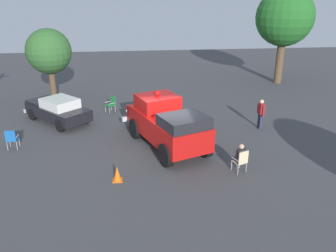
{
  "coord_description": "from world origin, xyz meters",
  "views": [
    {
      "loc": [
        -14.94,
        1.58,
        7.16
      ],
      "look_at": [
        0.38,
        -0.21,
        1.09
      ],
      "focal_mm": 36.72,
      "sensor_mm": 36.0,
      "label": 1
    }
  ],
  "objects_px": {
    "lawn_chair_by_car": "(11,138)",
    "spectator_standing": "(261,112)",
    "lawn_chair_spare": "(111,103)",
    "spectator_seated": "(239,156)",
    "traffic_cone": "(117,174)",
    "lawn_chair_near_truck": "(241,160)",
    "vintage_fire_truck": "(166,122)",
    "classic_hot_rod": "(57,109)",
    "oak_tree_right": "(285,18)",
    "oak_tree_left": "(49,52)"
  },
  "relations": [
    {
      "from": "lawn_chair_by_car",
      "to": "spectator_standing",
      "type": "height_order",
      "value": "spectator_standing"
    },
    {
      "from": "spectator_standing",
      "to": "lawn_chair_spare",
      "type": "bearing_deg",
      "value": 65.03
    },
    {
      "from": "spectator_seated",
      "to": "traffic_cone",
      "type": "distance_m",
      "value": 5.13
    },
    {
      "from": "lawn_chair_by_car",
      "to": "spectator_seated",
      "type": "height_order",
      "value": "spectator_seated"
    },
    {
      "from": "lawn_chair_near_truck",
      "to": "spectator_standing",
      "type": "height_order",
      "value": "spectator_standing"
    },
    {
      "from": "lawn_chair_spare",
      "to": "spectator_standing",
      "type": "relative_size",
      "value": 0.61
    },
    {
      "from": "lawn_chair_spare",
      "to": "lawn_chair_by_car",
      "type": "bearing_deg",
      "value": 138.28
    },
    {
      "from": "vintage_fire_truck",
      "to": "lawn_chair_spare",
      "type": "height_order",
      "value": "vintage_fire_truck"
    },
    {
      "from": "classic_hot_rod",
      "to": "spectator_standing",
      "type": "bearing_deg",
      "value": -102.09
    },
    {
      "from": "vintage_fire_truck",
      "to": "oak_tree_right",
      "type": "bearing_deg",
      "value": -43.09
    },
    {
      "from": "lawn_chair_near_truck",
      "to": "traffic_cone",
      "type": "relative_size",
      "value": 1.61
    },
    {
      "from": "lawn_chair_near_truck",
      "to": "oak_tree_left",
      "type": "relative_size",
      "value": 0.21
    },
    {
      "from": "spectator_seated",
      "to": "oak_tree_left",
      "type": "bearing_deg",
      "value": 40.86
    },
    {
      "from": "oak_tree_left",
      "to": "oak_tree_right",
      "type": "xyz_separation_m",
      "value": [
        3.26,
        -17.59,
        1.8
      ]
    },
    {
      "from": "lawn_chair_near_truck",
      "to": "spectator_seated",
      "type": "distance_m",
      "value": 0.17
    },
    {
      "from": "lawn_chair_by_car",
      "to": "vintage_fire_truck",
      "type": "bearing_deg",
      "value": -92.67
    },
    {
      "from": "lawn_chair_by_car",
      "to": "traffic_cone",
      "type": "bearing_deg",
      "value": -125.1
    },
    {
      "from": "spectator_standing",
      "to": "oak_tree_left",
      "type": "relative_size",
      "value": 0.34
    },
    {
      "from": "vintage_fire_truck",
      "to": "spectator_seated",
      "type": "xyz_separation_m",
      "value": [
        -3.03,
        -2.78,
        -0.5
      ]
    },
    {
      "from": "classic_hot_rod",
      "to": "lawn_chair_near_truck",
      "type": "relative_size",
      "value": 4.36
    },
    {
      "from": "vintage_fire_truck",
      "to": "oak_tree_left",
      "type": "bearing_deg",
      "value": 40.19
    },
    {
      "from": "classic_hot_rod",
      "to": "traffic_cone",
      "type": "distance_m",
      "value": 8.13
    },
    {
      "from": "oak_tree_right",
      "to": "lawn_chair_near_truck",
      "type": "bearing_deg",
      "value": 151.67
    },
    {
      "from": "vintage_fire_truck",
      "to": "lawn_chair_spare",
      "type": "xyz_separation_m",
      "value": [
        5.47,
        2.86,
        -0.61
      ]
    },
    {
      "from": "oak_tree_left",
      "to": "traffic_cone",
      "type": "xyz_separation_m",
      "value": [
        -11.4,
        -4.57,
        -3.12
      ]
    },
    {
      "from": "lawn_chair_by_car",
      "to": "spectator_standing",
      "type": "distance_m",
      "value": 12.94
    },
    {
      "from": "spectator_seated",
      "to": "oak_tree_left",
      "type": "distance_m",
      "value": 15.04
    },
    {
      "from": "lawn_chair_by_car",
      "to": "lawn_chair_spare",
      "type": "distance_m",
      "value": 6.87
    },
    {
      "from": "spectator_seated",
      "to": "oak_tree_left",
      "type": "height_order",
      "value": "oak_tree_left"
    },
    {
      "from": "lawn_chair_near_truck",
      "to": "oak_tree_left",
      "type": "bearing_deg",
      "value": 40.7
    },
    {
      "from": "lawn_chair_spare",
      "to": "spectator_standing",
      "type": "bearing_deg",
      "value": -114.97
    },
    {
      "from": "lawn_chair_by_car",
      "to": "oak_tree_right",
      "type": "xyz_separation_m",
      "value": [
        11.08,
        -18.12,
        4.63
      ]
    },
    {
      "from": "classic_hot_rod",
      "to": "spectator_seated",
      "type": "relative_size",
      "value": 3.45
    },
    {
      "from": "classic_hot_rod",
      "to": "lawn_chair_near_truck",
      "type": "height_order",
      "value": "classic_hot_rod"
    },
    {
      "from": "spectator_standing",
      "to": "traffic_cone",
      "type": "relative_size",
      "value": 2.64
    },
    {
      "from": "classic_hot_rod",
      "to": "vintage_fire_truck",
      "type": "bearing_deg",
      "value": -124.33
    },
    {
      "from": "lawn_chair_near_truck",
      "to": "lawn_chair_spare",
      "type": "xyz_separation_m",
      "value": [
        8.62,
        5.69,
        0.0
      ]
    },
    {
      "from": "lawn_chair_spare",
      "to": "oak_tree_right",
      "type": "distance_m",
      "value": 15.51
    },
    {
      "from": "lawn_chair_near_truck",
      "to": "spectator_seated",
      "type": "relative_size",
      "value": 0.79
    },
    {
      "from": "vintage_fire_truck",
      "to": "spectator_seated",
      "type": "height_order",
      "value": "vintage_fire_truck"
    },
    {
      "from": "traffic_cone",
      "to": "lawn_chair_by_car",
      "type": "bearing_deg",
      "value": 54.9
    },
    {
      "from": "lawn_chair_by_car",
      "to": "spectator_seated",
      "type": "xyz_separation_m",
      "value": [
        -3.37,
        -10.21,
        0.11
      ]
    },
    {
      "from": "lawn_chair_spare",
      "to": "spectator_seated",
      "type": "relative_size",
      "value": 0.79
    },
    {
      "from": "vintage_fire_truck",
      "to": "traffic_cone",
      "type": "distance_m",
      "value": 4.09
    },
    {
      "from": "lawn_chair_spare",
      "to": "spectator_standing",
      "type": "xyz_separation_m",
      "value": [
        -3.87,
        -8.3,
        0.37
      ]
    },
    {
      "from": "traffic_cone",
      "to": "classic_hot_rod",
      "type": "bearing_deg",
      "value": 26.24
    },
    {
      "from": "spectator_seated",
      "to": "traffic_cone",
      "type": "xyz_separation_m",
      "value": [
        -0.21,
        5.11,
        -0.39
      ]
    },
    {
      "from": "lawn_chair_by_car",
      "to": "lawn_chair_spare",
      "type": "height_order",
      "value": "same"
    },
    {
      "from": "vintage_fire_truck",
      "to": "lawn_chair_near_truck",
      "type": "relative_size",
      "value": 6.21
    },
    {
      "from": "classic_hot_rod",
      "to": "lawn_chair_spare",
      "type": "distance_m",
      "value": 3.38
    }
  ]
}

